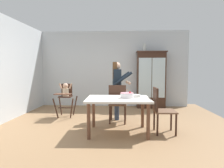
{
  "coord_description": "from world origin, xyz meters",
  "views": [
    {
      "loc": [
        0.35,
        -4.42,
        1.35
      ],
      "look_at": [
        0.06,
        0.7,
        0.95
      ],
      "focal_mm": 31.12,
      "sensor_mm": 36.0,
      "label": 1
    }
  ],
  "objects_px": {
    "adult_person": "(117,83)",
    "dining_chair_far_side": "(118,101)",
    "china_cabinet": "(151,80)",
    "birthday_cake": "(127,95)",
    "ceramic_vase": "(144,48)",
    "dining_table": "(118,103)",
    "high_chair_with_toddler": "(66,94)",
    "serving_bowl": "(136,96)",
    "dining_chair_right_end": "(160,107)"
  },
  "relations": [
    {
      "from": "birthday_cake",
      "to": "dining_chair_far_side",
      "type": "distance_m",
      "value": 0.75
    },
    {
      "from": "adult_person",
      "to": "dining_chair_far_side",
      "type": "distance_m",
      "value": 0.59
    },
    {
      "from": "ceramic_vase",
      "to": "dining_table",
      "type": "height_order",
      "value": "ceramic_vase"
    },
    {
      "from": "serving_bowl",
      "to": "ceramic_vase",
      "type": "bearing_deg",
      "value": 80.31
    },
    {
      "from": "china_cabinet",
      "to": "high_chair_with_toddler",
      "type": "distance_m",
      "value": 2.98
    },
    {
      "from": "high_chair_with_toddler",
      "to": "dining_table",
      "type": "distance_m",
      "value": 2.0
    },
    {
      "from": "adult_person",
      "to": "birthday_cake",
      "type": "relative_size",
      "value": 5.47
    },
    {
      "from": "ceramic_vase",
      "to": "birthday_cake",
      "type": "xyz_separation_m",
      "value": [
        -0.65,
        -2.73,
        -1.27
      ]
    },
    {
      "from": "dining_chair_right_end",
      "to": "ceramic_vase",
      "type": "bearing_deg",
      "value": -0.27
    },
    {
      "from": "china_cabinet",
      "to": "birthday_cake",
      "type": "xyz_separation_m",
      "value": [
        -0.88,
        -2.72,
        -0.19
      ]
    },
    {
      "from": "dining_table",
      "to": "dining_chair_right_end",
      "type": "xyz_separation_m",
      "value": [
        0.88,
        0.03,
        -0.09
      ]
    },
    {
      "from": "ceramic_vase",
      "to": "adult_person",
      "type": "relative_size",
      "value": 0.18
    },
    {
      "from": "ceramic_vase",
      "to": "high_chair_with_toddler",
      "type": "height_order",
      "value": "ceramic_vase"
    },
    {
      "from": "serving_bowl",
      "to": "high_chair_with_toddler",
      "type": "bearing_deg",
      "value": 148.98
    },
    {
      "from": "dining_table",
      "to": "ceramic_vase",
      "type": "bearing_deg",
      "value": 73.22
    },
    {
      "from": "dining_table",
      "to": "serving_bowl",
      "type": "height_order",
      "value": "serving_bowl"
    },
    {
      "from": "adult_person",
      "to": "dining_chair_far_side",
      "type": "bearing_deg",
      "value": 176.28
    },
    {
      "from": "dining_table",
      "to": "china_cabinet",
      "type": "bearing_deg",
      "value": 68.85
    },
    {
      "from": "ceramic_vase",
      "to": "birthday_cake",
      "type": "bearing_deg",
      "value": -103.38
    },
    {
      "from": "high_chair_with_toddler",
      "to": "dining_chair_far_side",
      "type": "distance_m",
      "value": 1.61
    },
    {
      "from": "serving_bowl",
      "to": "dining_chair_far_side",
      "type": "distance_m",
      "value": 0.72
    },
    {
      "from": "high_chair_with_toddler",
      "to": "birthday_cake",
      "type": "distance_m",
      "value": 2.13
    },
    {
      "from": "high_chair_with_toddler",
      "to": "dining_chair_far_side",
      "type": "height_order",
      "value": "dining_chair_far_side"
    },
    {
      "from": "high_chair_with_toddler",
      "to": "adult_person",
      "type": "relative_size",
      "value": 0.62
    },
    {
      "from": "dining_chair_far_side",
      "to": "ceramic_vase",
      "type": "bearing_deg",
      "value": -110.5
    },
    {
      "from": "dining_table",
      "to": "birthday_cake",
      "type": "distance_m",
      "value": 0.24
    },
    {
      "from": "dining_table",
      "to": "serving_bowl",
      "type": "relative_size",
      "value": 7.5
    },
    {
      "from": "china_cabinet",
      "to": "dining_table",
      "type": "distance_m",
      "value": 2.98
    },
    {
      "from": "dining_table",
      "to": "serving_bowl",
      "type": "xyz_separation_m",
      "value": [
        0.39,
        0.17,
        0.13
      ]
    },
    {
      "from": "dining_table",
      "to": "dining_chair_far_side",
      "type": "xyz_separation_m",
      "value": [
        -0.03,
        0.7,
        -0.09
      ]
    },
    {
      "from": "adult_person",
      "to": "dining_chair_right_end",
      "type": "height_order",
      "value": "adult_person"
    },
    {
      "from": "ceramic_vase",
      "to": "serving_bowl",
      "type": "height_order",
      "value": "ceramic_vase"
    },
    {
      "from": "dining_table",
      "to": "dining_chair_far_side",
      "type": "height_order",
      "value": "dining_chair_far_side"
    },
    {
      "from": "china_cabinet",
      "to": "serving_bowl",
      "type": "xyz_separation_m",
      "value": [
        -0.68,
        -2.59,
        -0.21
      ]
    },
    {
      "from": "birthday_cake",
      "to": "ceramic_vase",
      "type": "bearing_deg",
      "value": 76.62
    },
    {
      "from": "ceramic_vase",
      "to": "dining_table",
      "type": "relative_size",
      "value": 0.2
    },
    {
      "from": "high_chair_with_toddler",
      "to": "birthday_cake",
      "type": "height_order",
      "value": "high_chair_with_toddler"
    },
    {
      "from": "serving_bowl",
      "to": "adult_person",
      "type": "bearing_deg",
      "value": 115.1
    },
    {
      "from": "ceramic_vase",
      "to": "dining_table",
      "type": "distance_m",
      "value": 3.22
    },
    {
      "from": "china_cabinet",
      "to": "dining_chair_far_side",
      "type": "xyz_separation_m",
      "value": [
        -1.1,
        -2.05,
        -0.43
      ]
    },
    {
      "from": "dining_chair_right_end",
      "to": "adult_person",
      "type": "bearing_deg",
      "value": 39.41
    },
    {
      "from": "ceramic_vase",
      "to": "high_chair_with_toddler",
      "type": "distance_m",
      "value": 3.1
    },
    {
      "from": "china_cabinet",
      "to": "adult_person",
      "type": "distance_m",
      "value": 1.98
    },
    {
      "from": "ceramic_vase",
      "to": "adult_person",
      "type": "height_order",
      "value": "ceramic_vase"
    },
    {
      "from": "china_cabinet",
      "to": "ceramic_vase",
      "type": "bearing_deg",
      "value": 179.1
    },
    {
      "from": "adult_person",
      "to": "high_chair_with_toddler",
      "type": "bearing_deg",
      "value": 75.26
    },
    {
      "from": "high_chair_with_toddler",
      "to": "dining_chair_right_end",
      "type": "xyz_separation_m",
      "value": [
        2.39,
        -1.28,
        -0.1
      ]
    },
    {
      "from": "adult_person",
      "to": "dining_chair_right_end",
      "type": "distance_m",
      "value": 1.49
    },
    {
      "from": "ceramic_vase",
      "to": "dining_table",
      "type": "bearing_deg",
      "value": -106.78
    },
    {
      "from": "high_chair_with_toddler",
      "to": "dining_chair_right_end",
      "type": "relative_size",
      "value": 0.99
    }
  ]
}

